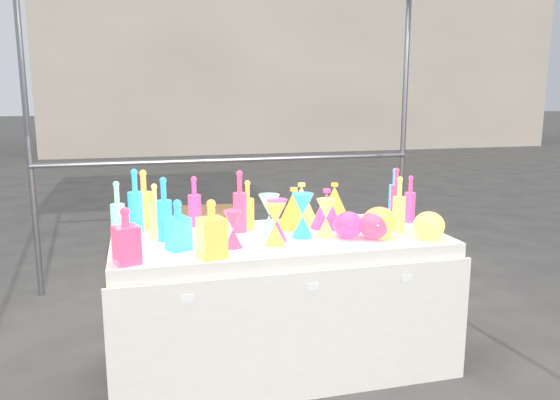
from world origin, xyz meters
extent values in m
plane|color=slate|center=(0.00, 0.00, 0.00)|extent=(80.00, 80.00, 0.00)
cylinder|color=gray|center=(-1.50, 1.50, 1.20)|extent=(0.04, 0.04, 2.40)
cylinder|color=gray|center=(1.50, 1.50, 1.20)|extent=(0.04, 0.04, 2.40)
cylinder|color=gray|center=(0.00, 1.47, 1.00)|extent=(3.00, 0.04, 0.04)
cube|color=white|center=(0.00, 0.00, 0.38)|extent=(1.80, 0.80, 0.75)
cube|color=white|center=(0.00, -0.42, 0.34)|extent=(1.84, 0.02, 0.68)
cube|color=white|center=(-0.55, -0.43, 0.60)|extent=(0.06, 0.00, 0.03)
cube|color=white|center=(0.05, -0.43, 0.60)|extent=(0.06, 0.00, 0.03)
cube|color=white|center=(0.55, -0.43, 0.60)|extent=(0.06, 0.00, 0.03)
cube|color=beige|center=(4.00, 14.00, 3.00)|extent=(14.00, 6.00, 6.00)
cube|color=tan|center=(-0.13, 2.38, 0.21)|extent=(0.61, 0.46, 0.42)
cube|color=tan|center=(0.84, 2.03, 0.03)|extent=(0.79, 0.61, 0.06)
camera|label=1|loc=(-0.74, -2.81, 1.51)|focal=35.00mm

